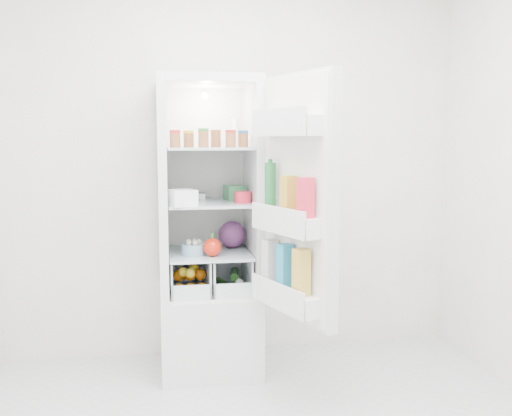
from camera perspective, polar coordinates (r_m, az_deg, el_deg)
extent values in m
cube|color=beige|center=(3.79, -2.17, 4.86)|extent=(3.00, 0.02, 2.60)
cube|color=beige|center=(0.91, 23.12, -2.26)|extent=(3.00, 0.02, 2.60)
cube|color=silver|center=(3.67, -4.66, -11.94)|extent=(0.60, 0.60, 0.50)
cube|color=silver|center=(3.49, -4.91, 12.47)|extent=(0.60, 0.60, 0.05)
cube|color=silver|center=(3.76, -5.15, 2.16)|extent=(0.60, 0.05, 1.25)
cube|color=silver|center=(3.48, -9.32, 1.70)|extent=(0.05, 0.60, 1.25)
cube|color=silver|center=(3.52, -0.34, 1.86)|extent=(0.05, 0.60, 1.25)
cube|color=white|center=(3.73, -5.12, 2.12)|extent=(0.50, 0.01, 1.25)
sphere|color=white|center=(3.69, -5.17, 11.15)|extent=(0.05, 0.05, 0.05)
cube|color=silver|center=(3.52, -4.70, -4.50)|extent=(0.49, 0.53, 0.01)
cube|color=silver|center=(3.47, -4.75, 0.52)|extent=(0.49, 0.53, 0.02)
cube|color=silver|center=(3.45, -4.81, 5.97)|extent=(0.49, 0.53, 0.02)
cylinder|color=#B21919|center=(3.30, -8.10, 6.75)|extent=(0.06, 0.06, 0.08)
cylinder|color=gold|center=(3.36, -6.75, 6.78)|extent=(0.06, 0.06, 0.08)
cylinder|color=#267226|center=(3.28, -5.27, 6.79)|extent=(0.06, 0.06, 0.08)
cylinder|color=brown|center=(3.39, -4.05, 6.81)|extent=(0.06, 0.06, 0.08)
cylinder|color=#B21919|center=(3.33, -2.55, 6.82)|extent=(0.06, 0.06, 0.08)
cylinder|color=#194C8C|center=(3.39, -1.30, 6.82)|extent=(0.06, 0.06, 0.08)
cylinder|color=white|center=(3.58, -1.95, 7.52)|extent=(0.06, 0.06, 0.17)
cube|color=white|center=(3.26, -7.45, 1.02)|extent=(0.18, 0.18, 0.09)
cylinder|color=red|center=(3.39, -1.33, 1.09)|extent=(0.12, 0.12, 0.07)
cube|color=silver|center=(3.63, -6.20, 1.19)|extent=(0.16, 0.13, 0.04)
cube|color=#3D874F|center=(3.57, -2.16, 1.55)|extent=(0.13, 0.17, 0.09)
sphere|color=#591E51|center=(3.63, -2.42, -2.66)|extent=(0.17, 0.17, 0.17)
sphere|color=red|center=(3.37, -4.38, -3.93)|extent=(0.11, 0.11, 0.11)
cylinder|color=#81ABC1|center=(3.43, -6.29, -4.13)|extent=(0.14, 0.14, 0.07)
sphere|color=orange|center=(3.44, -7.64, -8.08)|extent=(0.07, 0.07, 0.07)
sphere|color=orange|center=(3.44, -6.55, -8.05)|extent=(0.07, 0.07, 0.07)
sphere|color=orange|center=(3.44, -5.46, -8.02)|extent=(0.07, 0.07, 0.07)
sphere|color=orange|center=(3.54, -7.73, -6.72)|extent=(0.07, 0.07, 0.07)
sphere|color=orange|center=(3.54, -6.67, -6.69)|extent=(0.07, 0.07, 0.07)
sphere|color=orange|center=(3.54, -5.61, -6.66)|extent=(0.07, 0.07, 0.07)
sphere|color=yellow|center=(3.47, -7.29, -6.38)|extent=(0.06, 0.06, 0.06)
sphere|color=yellow|center=(3.58, -6.24, -5.95)|extent=(0.06, 0.06, 0.06)
sphere|color=yellow|center=(3.44, -6.59, -6.52)|extent=(0.06, 0.06, 0.06)
cylinder|color=#254F1A|center=(3.57, -3.34, -7.61)|extent=(0.09, 0.21, 0.05)
cylinder|color=#254F1A|center=(3.62, -2.16, -6.60)|extent=(0.08, 0.21, 0.05)
sphere|color=white|center=(3.46, -2.46, -8.08)|extent=(0.05, 0.05, 0.05)
sphere|color=white|center=(3.48, -1.68, -7.49)|extent=(0.05, 0.05, 0.05)
cube|color=silver|center=(3.00, 4.41, 0.95)|extent=(0.27, 0.58, 1.30)
cube|color=white|center=(2.98, 3.85, 0.92)|extent=(0.21, 0.53, 1.26)
cube|color=white|center=(2.93, 3.09, 8.17)|extent=(0.28, 0.51, 0.10)
cube|color=white|center=(2.97, 3.03, -1.54)|extent=(0.28, 0.51, 0.10)
cube|color=white|center=(3.05, 2.98, -8.99)|extent=(0.28, 0.51, 0.10)
sphere|color=olive|center=(2.83, 4.35, 9.41)|extent=(0.05, 0.05, 0.05)
sphere|color=olive|center=(2.90, 3.45, 9.36)|extent=(0.05, 0.05, 0.05)
sphere|color=olive|center=(2.97, 2.58, 9.31)|extent=(0.05, 0.05, 0.05)
cylinder|color=#1B5F2C|center=(3.07, 1.43, 2.14)|extent=(0.06, 0.06, 0.26)
cube|color=gold|center=(2.92, 3.28, 1.29)|extent=(0.08, 0.08, 0.20)
cube|color=#F22A44|center=(2.80, 4.97, 1.03)|extent=(0.08, 0.08, 0.20)
cube|color=silver|center=(3.13, 1.41, -5.36)|extent=(0.09, 0.09, 0.24)
cube|color=#2694BF|center=(3.01, 2.91, -5.88)|extent=(0.09, 0.09, 0.24)
cube|color=gold|center=(2.88, 4.54, -6.45)|extent=(0.09, 0.09, 0.24)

